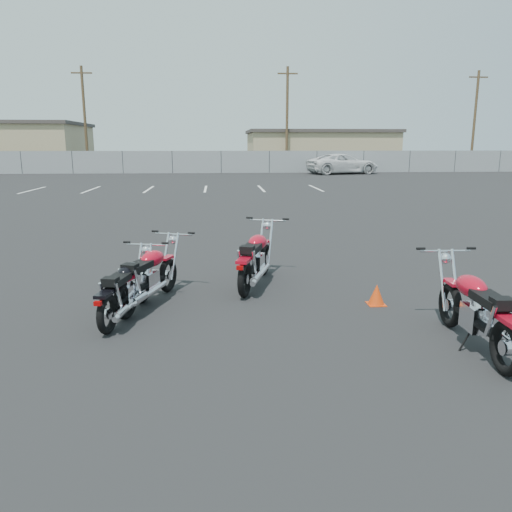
{
  "coord_description": "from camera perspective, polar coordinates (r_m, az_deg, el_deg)",
  "views": [
    {
      "loc": [
        -0.39,
        -6.96,
        2.36
      ],
      "look_at": [
        0.2,
        0.6,
        0.65
      ],
      "focal_mm": 35.0,
      "sensor_mm": 36.0,
      "label": 1
    }
  ],
  "objects": [
    {
      "name": "motorcycle_second_black",
      "position": [
        7.11,
        -14.62,
        -3.63
      ],
      "size": [
        0.78,
        1.84,
        0.9
      ],
      "color": "black",
      "rests_on": "ground"
    },
    {
      "name": "tan_building_east",
      "position": [
        52.02,
        7.21,
        12.05
      ],
      "size": [
        14.4,
        9.4,
        3.7
      ],
      "color": "tan",
      "rests_on": "ground"
    },
    {
      "name": "white_van",
      "position": [
        41.23,
        9.92,
        10.98
      ],
      "size": [
        4.1,
        7.03,
        2.51
      ],
      "primitive_type": "imported",
      "rotation": [
        0.0,
        0.0,
        1.81
      ],
      "color": "silver",
      "rests_on": "ground"
    },
    {
      "name": "utility_pole_b",
      "position": [
        48.43,
        -18.99,
        14.79
      ],
      "size": [
        1.8,
        0.24,
        9.0
      ],
      "color": "#483521",
      "rests_on": "ground"
    },
    {
      "name": "utility_pole_d",
      "position": [
        52.97,
        23.72,
        14.19
      ],
      "size": [
        1.8,
        0.24,
        9.0
      ],
      "color": "#483521",
      "rests_on": "ground"
    },
    {
      "name": "chainlink_fence",
      "position": [
        41.99,
        -4.0,
        10.68
      ],
      "size": [
        80.06,
        0.06,
        1.8
      ],
      "color": "gray",
      "rests_on": "ground"
    },
    {
      "name": "motorcycle_front_red",
      "position": [
        7.59,
        -12.2,
        -2.26
      ],
      "size": [
        1.05,
        1.94,
        0.96
      ],
      "color": "black",
      "rests_on": "ground"
    },
    {
      "name": "training_cone_near",
      "position": [
        7.7,
        13.61,
        -4.3
      ],
      "size": [
        0.26,
        0.26,
        0.31
      ],
      "color": "#E13D0B",
      "rests_on": "ground"
    },
    {
      "name": "utility_pole_c",
      "position": [
        46.46,
        3.57,
        15.55
      ],
      "size": [
        1.8,
        0.24,
        9.0
      ],
      "color": "#483521",
      "rests_on": "ground"
    },
    {
      "name": "motorcycle_rear_red",
      "position": [
        6.39,
        23.97,
        -5.72
      ],
      "size": [
        0.8,
        2.07,
        1.01
      ],
      "color": "black",
      "rests_on": "ground"
    },
    {
      "name": "parking_line_stripes",
      "position": [
        27.15,
        -8.99,
        7.57
      ],
      "size": [
        15.12,
        4.0,
        0.01
      ],
      "color": "silver",
      "rests_on": "ground"
    },
    {
      "name": "ground",
      "position": [
        7.36,
        -1.19,
        -5.99
      ],
      "size": [
        120.0,
        120.0,
        0.0
      ],
      "primitive_type": "plane",
      "color": "black",
      "rests_on": "ground"
    },
    {
      "name": "motorcycle_third_red",
      "position": [
        8.43,
        -0.04,
        -0.29
      ],
      "size": [
        1.06,
        2.07,
        1.02
      ],
      "color": "black",
      "rests_on": "ground"
    }
  ]
}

